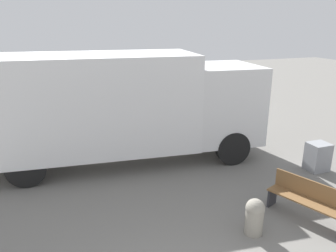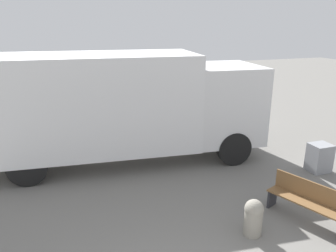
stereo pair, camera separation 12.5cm
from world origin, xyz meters
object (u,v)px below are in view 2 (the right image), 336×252
park_bench (309,201)px  utility_box (319,158)px  bollard_near_bench (253,216)px  delivery_truck (121,104)px

park_bench → utility_box: bearing=-68.2°
park_bench → bollard_near_bench: (-1.43, -0.03, -0.08)m
delivery_truck → park_bench: delivery_truck is taller
delivery_truck → utility_box: size_ratio=10.37×
utility_box → bollard_near_bench: bearing=-150.6°
delivery_truck → utility_box: delivery_truck is taller
bollard_near_bench → utility_box: size_ratio=0.95×
park_bench → utility_box: park_bench is taller
delivery_truck → park_bench: size_ratio=4.79×
park_bench → bollard_near_bench: size_ratio=2.29×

